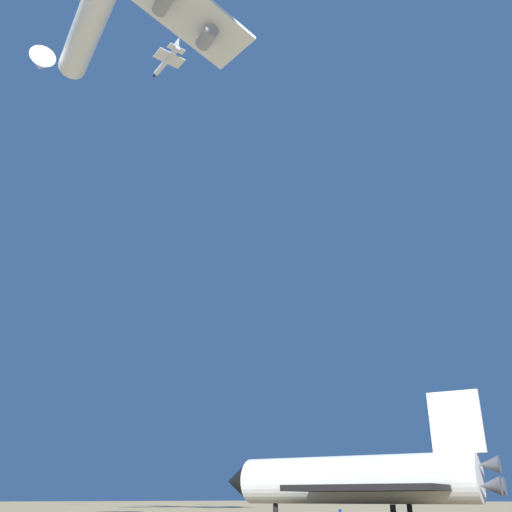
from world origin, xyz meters
The scene contains 2 objects.
space_shuttle centered at (-4.09, -0.76, 5.35)m, with size 38.69×27.34×15.80m.
chase_jet_right_wing centered at (53.19, -7.04, 117.15)m, with size 15.33×8.69×4.00m.
Camera 1 is at (-49.13, 67.44, 3.06)m, focal length 39.37 mm.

